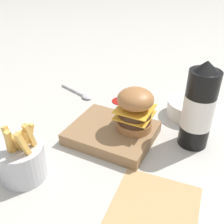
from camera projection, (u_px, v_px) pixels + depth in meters
The scene contains 9 objects.
ground_plane at pixel (115, 149), 0.67m from camera, with size 6.00×6.00×0.00m, color #B7B2A8.
serving_board at pixel (112, 133), 0.70m from camera, with size 0.22×0.18×0.03m.
burger at pixel (135, 109), 0.67m from camera, with size 0.09×0.09×0.11m.
ketchup_bottle at pixel (198, 109), 0.64m from camera, with size 0.08×0.08×0.23m.
fries_basket at pixel (22, 161), 0.57m from camera, with size 0.10×0.10×0.15m.
side_bowl at pixel (190, 108), 0.80m from camera, with size 0.14×0.14×0.05m.
spoon at pixel (82, 94), 0.91m from camera, with size 0.15×0.06×0.01m.
ketchup_puddle at pixel (120, 101), 0.88m from camera, with size 0.05×0.05×0.00m.
parchment_square at pixel (154, 207), 0.52m from camera, with size 0.18×0.18×0.00m.
Camera 1 is at (0.23, -0.47, 0.43)m, focal length 42.00 mm.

